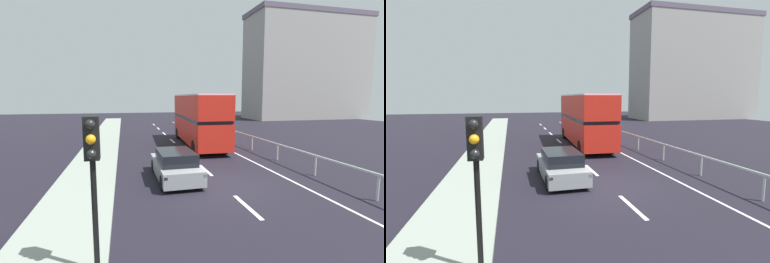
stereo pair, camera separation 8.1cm
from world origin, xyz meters
TOP-DOWN VIEW (x-y plane):
  - ground_plane at (0.00, 0.00)m, footprint 74.17×120.00m
  - near_sidewalk_kerb at (-5.96, 0.00)m, footprint 2.61×80.00m
  - lane_paint_markings at (2.11, 8.52)m, footprint 3.50×46.00m
  - bridge_side_railing at (5.02, 9.00)m, footprint 0.10×42.00m
  - distant_building_block at (28.64, 33.68)m, footprint 22.09×8.34m
  - double_decker_bus_red at (1.71, 10.35)m, footprint 2.90×10.76m
  - hatchback_car_near at (-1.88, 1.41)m, footprint 1.92×4.50m
  - traffic_signal_pole at (-4.86, -5.38)m, footprint 0.30×0.42m

SIDE VIEW (x-z plane):
  - ground_plane at x=0.00m, z-range -0.10..0.00m
  - lane_paint_markings at x=2.11m, z-range 0.00..0.01m
  - near_sidewalk_kerb at x=-5.96m, z-range 0.00..0.14m
  - hatchback_car_near at x=-1.88m, z-range -0.03..1.37m
  - bridge_side_railing at x=5.02m, z-range 0.33..1.38m
  - double_decker_bus_red at x=1.71m, z-range 0.15..4.28m
  - traffic_signal_pole at x=-4.86m, z-range 0.98..4.36m
  - distant_building_block at x=28.64m, z-range 0.02..18.87m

